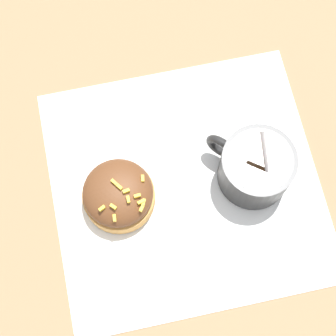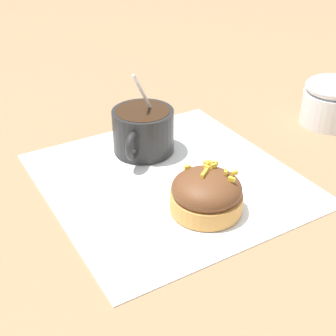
% 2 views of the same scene
% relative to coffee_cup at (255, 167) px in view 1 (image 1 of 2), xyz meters
% --- Properties ---
extents(ground_plane, '(3.00, 3.00, 0.00)m').
position_rel_coffee_cup_xyz_m(ground_plane, '(0.07, -0.01, -0.03)').
color(ground_plane, '#93704C').
extents(paper_napkin, '(0.30, 0.29, 0.00)m').
position_rel_coffee_cup_xyz_m(paper_napkin, '(0.07, -0.01, -0.03)').
color(paper_napkin, white).
rests_on(paper_napkin, ground_plane).
extents(coffee_cup, '(0.09, 0.09, 0.11)m').
position_rel_coffee_cup_xyz_m(coffee_cup, '(0.00, 0.00, 0.00)').
color(coffee_cup, black).
rests_on(coffee_cup, paper_napkin).
extents(frosted_pastry, '(0.08, 0.08, 0.05)m').
position_rel_coffee_cup_xyz_m(frosted_pastry, '(0.15, -0.00, -0.01)').
color(frosted_pastry, '#D19347').
rests_on(frosted_pastry, paper_napkin).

